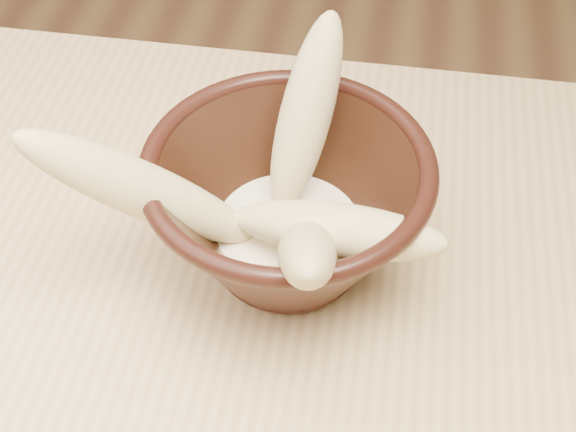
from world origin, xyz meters
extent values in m
cylinder|color=tan|center=(-0.54, 0.34, 0.35)|extent=(0.05, 0.05, 0.71)
cylinder|color=black|center=(-0.23, 0.14, 0.76)|extent=(0.09, 0.09, 0.01)
cylinder|color=black|center=(-0.23, 0.14, 0.78)|extent=(0.09, 0.09, 0.01)
torus|color=black|center=(-0.23, 0.14, 0.85)|extent=(0.20, 0.20, 0.01)
cylinder|color=#FBEBCA|center=(-0.23, 0.14, 0.79)|extent=(0.11, 0.11, 0.02)
ellipsoid|color=#CFC07A|center=(-0.23, 0.19, 0.86)|extent=(0.07, 0.11, 0.15)
ellipsoid|color=#CFC07A|center=(-0.32, 0.10, 0.85)|extent=(0.17, 0.09, 0.15)
ellipsoid|color=#CFC07A|center=(-0.20, 0.11, 0.83)|extent=(0.16, 0.07, 0.07)
ellipsoid|color=#CFC07A|center=(-0.21, 0.08, 0.84)|extent=(0.06, 0.14, 0.12)
camera|label=1|loc=(-0.17, -0.24, 1.23)|focal=50.00mm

